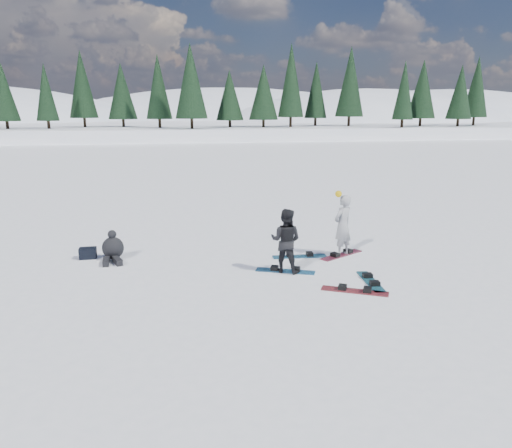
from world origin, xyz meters
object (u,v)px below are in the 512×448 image
(snowboarder_man, at_px, (286,241))
(gear_bag, at_px, (88,253))
(snowboard_loose_b, at_px, (355,291))
(snowboard_loose_c, at_px, (300,256))
(snowboarder_woman, at_px, (343,225))
(snowboard_loose_a, at_px, (371,282))
(seated_rider, at_px, (113,249))

(snowboarder_man, relative_size, gear_bag, 3.62)
(gear_bag, distance_m, snowboard_loose_b, 7.34)
(snowboarder_man, distance_m, snowboard_loose_b, 2.21)
(gear_bag, relative_size, snowboard_loose_c, 0.30)
(snowboarder_man, relative_size, snowboard_loose_c, 1.09)
(snowboarder_woman, relative_size, snowboard_loose_a, 1.25)
(snowboarder_woman, bearing_deg, snowboarder_man, -1.90)
(snowboarder_man, relative_size, snowboard_loose_a, 1.09)
(snowboard_loose_b, bearing_deg, seated_rider, 175.54)
(snowboarder_man, bearing_deg, snowboard_loose_c, -90.69)
(snowboarder_man, xyz_separation_m, snowboard_loose_b, (1.22, -1.65, -0.80))
(snowboard_loose_c, xyz_separation_m, snowboard_loose_b, (0.54, -2.82, 0.00))
(snowboarder_man, relative_size, seated_rider, 1.60)
(snowboard_loose_c, distance_m, snowboard_loose_b, 2.87)
(snowboarder_woman, relative_size, snowboarder_man, 1.15)
(gear_bag, xyz_separation_m, snowboard_loose_c, (5.79, -0.89, -0.14))
(snowboard_loose_b, bearing_deg, snowboarder_man, 153.62)
(seated_rider, height_order, snowboard_loose_a, seated_rider)
(snowboarder_woman, height_order, seated_rider, snowboarder_woman)
(seated_rider, xyz_separation_m, gear_bag, (-0.70, 0.25, -0.17))
(gear_bag, distance_m, snowboard_loose_c, 5.86)
(snowboarder_man, relative_size, snowboard_loose_b, 1.09)
(seated_rider, bearing_deg, snowboard_loose_a, -36.21)
(seated_rider, height_order, snowboard_loose_c, seated_rider)
(snowboarder_woman, distance_m, gear_bag, 7.09)
(seated_rider, xyz_separation_m, snowboard_loose_c, (5.09, -0.64, -0.30))
(snowboard_loose_a, distance_m, snowboard_loose_b, 0.80)
(seated_rider, relative_size, snowboard_loose_b, 0.68)
(gear_bag, xyz_separation_m, snowboard_loose_b, (6.33, -3.71, -0.14))
(snowboarder_man, bearing_deg, gear_bag, 7.79)
(snowboard_loose_c, bearing_deg, snowboard_loose_b, -75.73)
(snowboard_loose_b, bearing_deg, snowboarder_woman, 103.62)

